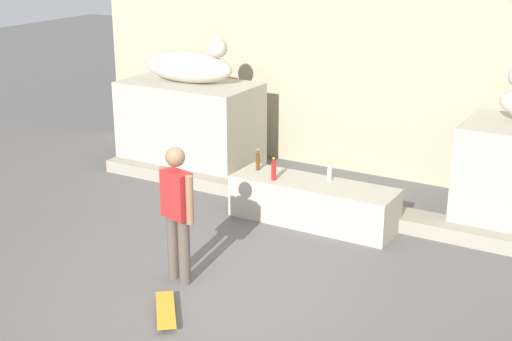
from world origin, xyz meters
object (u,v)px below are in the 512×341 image
skater (177,209)px  bottle_clear (330,174)px  bottle_red (274,171)px  statue_reclining_left (191,66)px  bottle_brown (258,161)px  skateboard (166,310)px

skater → bottle_clear: bearing=87.1°
skater → bottle_red: skater is taller
statue_reclining_left → skater: size_ratio=0.99×
skater → bottle_red: (0.06, 2.22, -0.17)m
skater → bottle_red: 2.23m
statue_reclining_left → bottle_brown: 2.45m
bottle_red → statue_reclining_left: bearing=149.9°
skateboard → bottle_red: size_ratio=2.27×
skateboard → bottle_clear: bearing=134.4°
bottle_brown → bottle_red: 0.49m
skater → bottle_clear: size_ratio=6.48×
skater → skateboard: 1.19m
statue_reclining_left → bottle_brown: (1.92, -1.08, -1.06)m
bottle_red → bottle_clear: bottle_red is taller
statue_reclining_left → bottle_clear: (3.03, -0.98, -1.09)m
statue_reclining_left → skater: bearing=-63.8°
skateboard → bottle_brown: size_ratio=2.33×
bottle_brown → bottle_clear: bottle_brown is taller
skateboard → bottle_red: bottle_red is taller
skateboard → statue_reclining_left: bearing=172.6°
bottle_clear → skater: bearing=-106.3°
skater → skateboard: skater is taller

